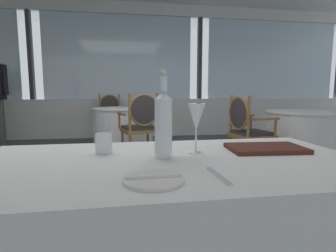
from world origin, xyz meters
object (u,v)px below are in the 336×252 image
at_px(dining_chair_1_1, 246,126).
at_px(water_tumbler, 104,143).
at_px(dining_chair_0_0, 141,122).
at_px(dining_chair_0_1, 111,113).
at_px(menu_book, 266,148).
at_px(side_plate, 154,179).
at_px(wine_glass, 196,118).
at_px(water_bottle, 163,122).

bearing_deg(dining_chair_1_1, water_tumbler, -138.19).
relative_size(dining_chair_0_0, dining_chair_0_1, 1.03).
bearing_deg(water_tumbler, menu_book, -4.87).
relative_size(side_plate, dining_chair_0_1, 0.20).
bearing_deg(menu_book, water_tumbler, 179.06).
relative_size(menu_book, dining_chair_1_1, 0.35).
distance_m(wine_glass, menu_book, 0.37).
distance_m(side_plate, dining_chair_0_1, 4.77).
bearing_deg(side_plate, wine_glass, 56.47).
bearing_deg(dining_chair_1_1, menu_book, -122.56).
bearing_deg(menu_book, dining_chair_0_1, 105.98).
bearing_deg(water_tumbler, dining_chair_0_1, 92.67).
bearing_deg(wine_glass, menu_book, 0.67).
xyz_separation_m(wine_glass, dining_chair_0_1, (-0.61, 4.41, -0.32)).
bearing_deg(dining_chair_0_1, dining_chair_0_0, 0.00).
relative_size(side_plate, water_tumbler, 2.17).
bearing_deg(dining_chair_1_1, dining_chair_0_1, 119.39).
relative_size(wine_glass, dining_chair_0_1, 0.23).
bearing_deg(water_tumbler, water_bottle, -24.58).
xyz_separation_m(water_tumbler, menu_book, (0.74, -0.06, -0.03)).
bearing_deg(menu_book, side_plate, -144.64).
distance_m(water_bottle, menu_book, 0.51).
height_order(water_tumbler, menu_book, water_tumbler).
xyz_separation_m(side_plate, dining_chair_0_1, (-0.38, 4.75, -0.17)).
distance_m(water_tumbler, dining_chair_0_1, 4.35).
bearing_deg(dining_chair_0_0, water_tumbler, 157.23).
distance_m(wine_glass, water_tumbler, 0.42).
height_order(side_plate, dining_chair_1_1, dining_chair_1_1).
bearing_deg(wine_glass, dining_chair_1_1, 59.28).
bearing_deg(dining_chair_1_1, side_plate, -130.20).
xyz_separation_m(side_plate, dining_chair_0_0, (0.13, 2.91, -0.15)).
distance_m(wine_glass, dining_chair_0_1, 4.46).
xyz_separation_m(water_tumbler, dining_chair_0_1, (-0.20, 4.34, -0.21)).
xyz_separation_m(water_bottle, dining_chair_1_1, (1.39, 2.13, -0.32)).
xyz_separation_m(water_tumbler, dining_chair_0_0, (0.31, 2.50, -0.19)).
bearing_deg(water_bottle, menu_book, 6.07).
xyz_separation_m(menu_book, dining_chair_0_1, (-0.94, 4.41, -0.18)).
bearing_deg(side_plate, dining_chair_0_1, 94.60).
distance_m(dining_chair_0_1, dining_chair_1_1, 2.97).
height_order(side_plate, water_bottle, water_bottle).
bearing_deg(dining_chair_0_1, water_tumbler, -12.99).
relative_size(water_bottle, dining_chair_0_1, 0.37).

